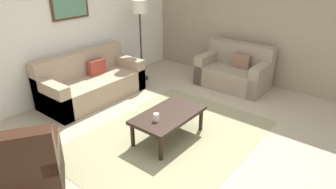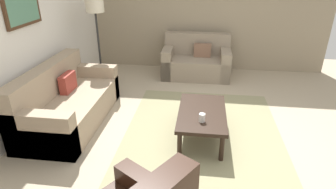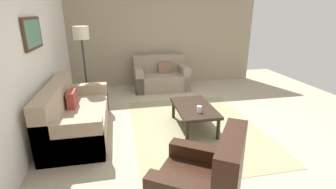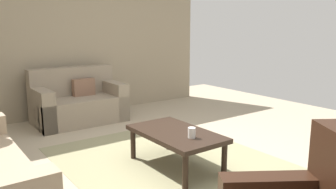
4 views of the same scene
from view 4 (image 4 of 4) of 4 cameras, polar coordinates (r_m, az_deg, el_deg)
name	(u,v)px [view 4 (image 4 of 4)]	position (r m, az deg, el deg)	size (l,w,h in m)	color
ground_plane	(178,166)	(3.90, 1.66, -11.92)	(8.00, 8.00, 0.00)	tan
stone_feature_panel	(73,35)	(6.23, -15.63, 9.60)	(0.12, 5.20, 2.80)	gray
area_rug	(178,166)	(3.90, 1.66, -11.86)	(2.98, 2.22, 0.01)	gray
couch_loveseat	(77,103)	(5.80, -14.96, -1.40)	(0.84, 1.41, 0.88)	gray
coffee_table	(176,136)	(3.76, 1.33, -6.95)	(1.10, 0.64, 0.41)	black
cup	(192,133)	(3.53, 4.01, -6.41)	(0.08, 0.08, 0.11)	white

